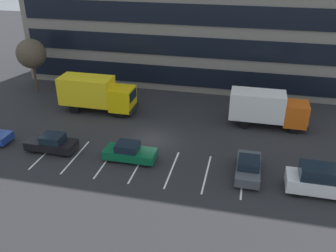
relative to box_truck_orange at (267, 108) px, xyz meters
The scene contains 9 objects.
ground_plane 11.57m from the box_truck_orange, 152.15° to the right, with size 120.00×120.00×0.00m, color #262628.
lot_markings 14.13m from the box_truck_orange, 136.09° to the right, with size 16.94×5.40×0.01m.
box_truck_orange is the anchor object (origin of this frame).
box_truck_yellow_all 17.61m from the box_truck_orange, behind, with size 8.08×2.67×3.74m.
sedan_forest 14.35m from the box_truck_orange, 140.43° to the right, with size 4.33×1.81×1.55m.
sedan_charcoal 9.36m from the box_truck_orange, 98.25° to the right, with size 1.83×4.38×1.57m.
suv_white 10.93m from the box_truck_orange, 69.95° to the right, with size 4.83×2.05×2.18m.
sedan_black 20.34m from the box_truck_orange, 153.02° to the right, with size 4.36×1.82×1.56m.
bare_tree 27.42m from the box_truck_orange, behind, with size 3.42×3.42×6.41m.
Camera 1 is at (8.11, -28.32, 16.29)m, focal length 38.90 mm.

